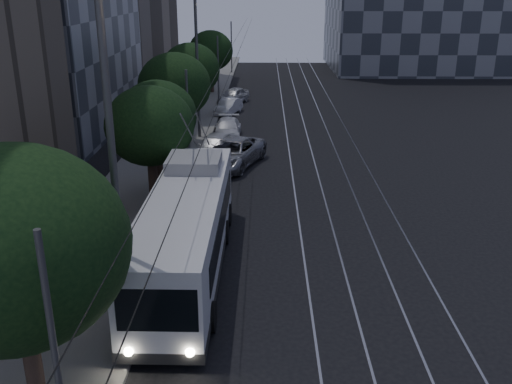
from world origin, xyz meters
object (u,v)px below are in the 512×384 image
Objects in this scene: car_white_a at (215,147)px; car_white_c at (228,107)px; trolleybus at (187,229)px; car_white_b at (228,129)px; streetlamp_far at (203,50)px; pickup_silver at (231,153)px; car_white_d at (233,96)px; streetlamp_near at (127,141)px.

car_white_c is at bearing 103.40° from car_white_a.
car_white_b is at bearing 89.66° from trolleybus.
streetlamp_far is at bearing -81.46° from car_white_c.
car_white_a is at bearing 145.53° from pickup_silver.
streetlamp_far is at bearing -73.18° from car_white_d.
car_white_c is (-1.07, 14.29, -0.18)m from pickup_silver.
pickup_silver is 1.31× the size of car_white_b.
trolleybus is at bearing 82.20° from streetlamp_near.
car_white_b is at bearing -66.17° from car_white_d.
car_white_a reaches higher than car_white_c.
streetlamp_near is at bearing -78.01° from car_white_a.
trolleybus is 19.90m from streetlamp_far.
car_white_c is (0.00, 12.81, -0.15)m from car_white_a.
trolleybus is at bearing -74.26° from pickup_silver.
streetlamp_far is (-1.29, 19.38, 4.34)m from trolleybus.
trolleybus is 2.80× the size of car_white_b.
car_white_b is 25.31m from streetlamp_near.
car_white_c is at bearing 113.88° from pickup_silver.
car_white_a is at bearing -95.42° from car_white_b.
car_white_b is 7.67m from car_white_c.
car_white_c is at bearing 90.74° from trolleybus.
car_white_c is (-0.20, 27.34, -1.05)m from trolleybus.
car_white_b is 1.07× the size of car_white_d.
streetlamp_far reaches higher than car_white_d.
pickup_silver is 0.57× the size of streetlamp_far.
trolleybus is at bearing -75.81° from car_white_a.
streetlamp_far reaches higher than pickup_silver.
streetlamp_near reaches higher than car_white_c.
streetlamp_near is (-0.48, -19.49, 5.55)m from car_white_a.
pickup_silver is 18.73m from car_white_d.
car_white_b is at bearing 11.42° from streetlamp_far.
car_white_d is (-0.89, 18.70, -0.10)m from pickup_silver.
streetlamp_near reaches higher than pickup_silver.
streetlamp_near reaches higher than car_white_d.
streetlamp_near reaches higher than streetlamp_far.
car_white_c is at bearing -69.74° from car_white_d.
trolleybus is 6.83m from streetlamp_near.
streetlamp_far is at bearing -169.26° from car_white_b.
trolleybus is 2.13× the size of pickup_silver.
car_white_d is (0.19, 17.22, -0.08)m from car_white_a.
car_white_a is at bearing 91.11° from trolleybus.
trolleybus is at bearing -86.20° from streetlamp_far.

